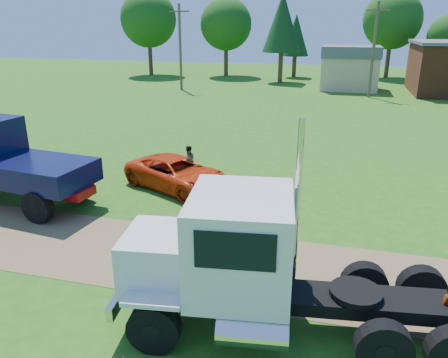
# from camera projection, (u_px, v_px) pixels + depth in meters

# --- Properties ---
(ground) EXTENTS (140.00, 140.00, 0.00)m
(ground) POSITION_uv_depth(u_px,v_px,m) (217.00, 263.00, 13.63)
(ground) COLOR #255713
(ground) RESTS_ON ground
(dirt_track) EXTENTS (120.00, 4.20, 0.01)m
(dirt_track) POSITION_uv_depth(u_px,v_px,m) (217.00, 263.00, 13.62)
(dirt_track) COLOR brown
(dirt_track) RESTS_ON ground
(white_semi_tractor) EXTENTS (8.61, 3.82, 5.10)m
(white_semi_tractor) POSITION_uv_depth(u_px,v_px,m) (244.00, 263.00, 10.27)
(white_semi_tractor) COLOR black
(white_semi_tractor) RESTS_ON ground
(orange_pickup) EXTENTS (5.66, 4.32, 1.43)m
(orange_pickup) POSITION_uv_depth(u_px,v_px,m) (177.00, 173.00, 19.53)
(orange_pickup) COLOR red
(orange_pickup) RESTS_ON ground
(spectator_b) EXTENTS (0.94, 0.90, 1.53)m
(spectator_b) POSITION_uv_depth(u_px,v_px,m) (188.00, 161.00, 21.07)
(spectator_b) COLOR #999999
(spectator_b) RESTS_ON ground
(tan_shed) EXTENTS (6.20, 5.40, 4.70)m
(tan_shed) POSITION_uv_depth(u_px,v_px,m) (350.00, 67.00, 48.22)
(tan_shed) COLOR tan
(tan_shed) RESTS_ON ground
(utility_poles) EXTENTS (42.20, 0.28, 9.00)m
(utility_poles) POSITION_uv_depth(u_px,v_px,m) (374.00, 48.00, 42.41)
(utility_poles) COLOR brown
(utility_poles) RESTS_ON ground
(tree_row) EXTENTS (56.80, 14.81, 11.40)m
(tree_row) POSITION_uv_depth(u_px,v_px,m) (329.00, 24.00, 55.99)
(tree_row) COLOR #3D2518
(tree_row) RESTS_ON ground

